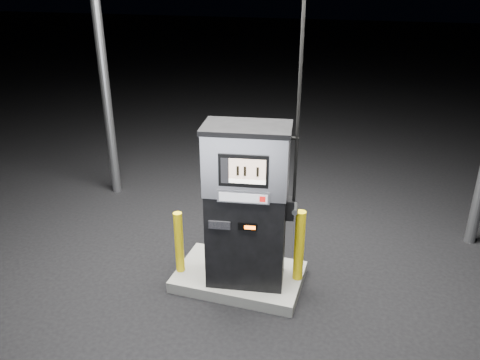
% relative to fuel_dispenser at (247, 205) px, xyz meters
% --- Properties ---
extents(ground, '(80.00, 80.00, 0.00)m').
position_rel_fuel_dispenser_xyz_m(ground, '(-0.12, 0.10, -1.18)').
color(ground, black).
rests_on(ground, ground).
extents(pump_island, '(1.60, 1.00, 0.15)m').
position_rel_fuel_dispenser_xyz_m(pump_island, '(-0.12, 0.10, -1.11)').
color(pump_island, slate).
rests_on(pump_island, ground).
extents(fuel_dispenser, '(1.15, 0.74, 4.17)m').
position_rel_fuel_dispenser_xyz_m(fuel_dispenser, '(0.00, 0.00, 0.00)').
color(fuel_dispenser, black).
rests_on(fuel_dispenser, pump_island).
extents(bollard_left, '(0.14, 0.14, 0.83)m').
position_rel_fuel_dispenser_xyz_m(bollard_left, '(-0.86, -0.08, -0.61)').
color(bollard_left, yellow).
rests_on(bollard_left, pump_island).
extents(bollard_right, '(0.16, 0.16, 0.94)m').
position_rel_fuel_dispenser_xyz_m(bollard_right, '(0.62, 0.20, -0.56)').
color(bollard_right, yellow).
rests_on(bollard_right, pump_island).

